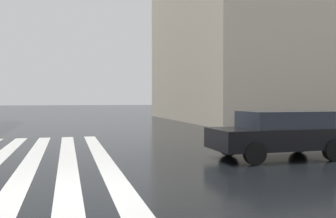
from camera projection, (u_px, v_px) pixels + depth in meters
ground_plane at (70, 192)px, 6.88m from camera, size 220.00×220.00×0.00m
zebra_crossing at (13, 161)px, 10.33m from camera, size 13.00×5.50×0.01m
haussmann_block_corner at (309, 11)px, 33.26m from camera, size 18.47×25.26×20.01m
car_black at (280, 133)px, 10.90m from camera, size 1.85×4.10×1.41m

